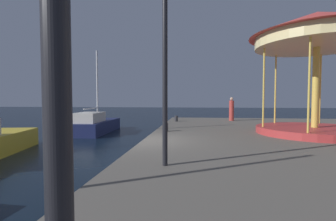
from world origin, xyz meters
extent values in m
plane|color=black|center=(0.00, 0.00, 0.00)|extent=(120.00, 120.00, 0.00)
cube|color=#5B564F|center=(6.69, 0.00, 0.40)|extent=(13.39, 23.00, 0.80)
cube|color=#19214C|center=(-5.09, 7.34, 0.42)|extent=(2.30, 5.47, 0.84)
cube|color=beige|center=(-5.04, 6.24, 1.16)|extent=(1.55, 2.43, 0.64)
cylinder|color=silver|center=(-5.11, 7.81, 3.34)|extent=(0.12, 0.12, 5.01)
cylinder|color=silver|center=(-5.06, 6.60, 1.74)|extent=(0.18, 2.42, 0.08)
cylinder|color=#B23333|center=(7.28, 2.40, 0.95)|extent=(4.93, 4.93, 0.30)
cylinder|color=gold|center=(7.28, 2.40, 2.87)|extent=(0.28, 0.28, 3.55)
cylinder|color=#F2E099|center=(7.28, 2.40, 4.90)|extent=(5.16, 5.16, 0.50)
cone|color=#C63D38|center=(7.28, 2.40, 5.67)|extent=(5.73, 5.73, 1.04)
cylinder|color=gold|center=(8.39, 4.32, 2.87)|extent=(0.08, 0.08, 3.55)
cylinder|color=gold|center=(6.18, 4.32, 2.87)|extent=(0.08, 0.08, 3.55)
cylinder|color=gold|center=(5.07, 2.40, 2.87)|extent=(0.08, 0.08, 3.55)
cylinder|color=gold|center=(6.18, 0.48, 2.87)|extent=(0.08, 0.08, 3.55)
cylinder|color=black|center=(1.43, -8.05, 2.71)|extent=(0.12, 0.12, 3.82)
cylinder|color=black|center=(1.30, -3.45, 2.72)|extent=(0.12, 0.12, 3.83)
cylinder|color=#2D2D33|center=(0.63, 7.82, 1.00)|extent=(0.24, 0.24, 0.40)
cylinder|color=#2D2D33|center=(0.56, 2.51, 1.00)|extent=(0.24, 0.24, 0.40)
cylinder|color=#B23833|center=(4.58, 8.89, 1.53)|extent=(0.34, 0.34, 1.46)
sphere|color=tan|center=(4.58, 8.89, 2.38)|extent=(0.24, 0.24, 0.24)
camera|label=1|loc=(2.02, -9.02, 2.36)|focal=25.82mm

